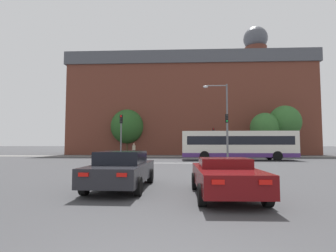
# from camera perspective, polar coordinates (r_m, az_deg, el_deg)

# --- Properties ---
(stop_line_strip) EXTENTS (7.96, 0.30, 0.01)m
(stop_line_strip) POSITION_cam_1_polar(r_m,az_deg,el_deg) (24.00, 1.57, -8.06)
(stop_line_strip) COLOR silver
(stop_line_strip) RESTS_ON ground_plane
(far_pavement) EXTENTS (68.85, 2.50, 0.01)m
(far_pavement) POSITION_cam_1_polar(r_m,az_deg,el_deg) (37.00, 1.97, -6.61)
(far_pavement) COLOR gray
(far_pavement) RESTS_ON ground_plane
(brick_civic_building) EXTENTS (40.98, 12.85, 23.05)m
(brick_civic_building) POSITION_cam_1_polar(r_m,az_deg,el_deg) (47.72, 4.84, 4.36)
(brick_civic_building) COLOR brown
(brick_civic_building) RESTS_ON ground_plane
(car_saloon_left) EXTENTS (2.16, 4.80, 1.45)m
(car_saloon_left) POSITION_cam_1_polar(r_m,az_deg,el_deg) (10.58, -10.02, -9.23)
(car_saloon_left) COLOR #232328
(car_saloon_left) RESTS_ON ground_plane
(car_roadster_right) EXTENTS (2.07, 4.43, 1.26)m
(car_roadster_right) POSITION_cam_1_polar(r_m,az_deg,el_deg) (9.01, 12.32, -10.65)
(car_roadster_right) COLOR #600C0F
(car_roadster_right) RESTS_ON ground_plane
(bus_crossing_lead) EXTENTS (12.12, 2.77, 3.11)m
(bus_crossing_lead) POSITION_cam_1_polar(r_m,az_deg,el_deg) (29.55, 14.97, -3.92)
(bus_crossing_lead) COLOR silver
(bus_crossing_lead) RESTS_ON ground_plane
(traffic_light_far_right) EXTENTS (0.26, 0.31, 3.93)m
(traffic_light_far_right) POSITION_cam_1_polar(r_m,az_deg,el_deg) (36.26, 9.89, -2.41)
(traffic_light_far_right) COLOR slate
(traffic_light_far_right) RESTS_ON ground_plane
(traffic_light_near_right) EXTENTS (0.26, 0.31, 4.53)m
(traffic_light_near_right) POSITION_cam_1_polar(r_m,az_deg,el_deg) (25.07, 12.71, -0.89)
(traffic_light_near_right) COLOR slate
(traffic_light_near_right) RESTS_ON ground_plane
(traffic_light_near_left) EXTENTS (0.26, 0.31, 4.47)m
(traffic_light_near_left) POSITION_cam_1_polar(r_m,az_deg,el_deg) (24.89, -10.19, -0.99)
(traffic_light_near_left) COLOR slate
(traffic_light_near_left) RESTS_ON ground_plane
(street_lamp_junction) EXTENTS (2.41, 0.36, 7.62)m
(street_lamp_junction) POSITION_cam_1_polar(r_m,az_deg,el_deg) (26.14, 11.88, 2.57)
(street_lamp_junction) COLOR slate
(street_lamp_junction) RESTS_ON ground_plane
(pedestrian_waiting) EXTENTS (0.44, 0.30, 1.82)m
(pedestrian_waiting) POSITION_cam_1_polar(r_m,az_deg,el_deg) (36.74, -7.44, -4.91)
(pedestrian_waiting) COLOR black
(pedestrian_waiting) RESTS_ON ground_plane
(tree_by_building) EXTENTS (4.44, 4.44, 7.15)m
(tree_by_building) POSITION_cam_1_polar(r_m,az_deg,el_deg) (40.39, 24.08, 0.77)
(tree_by_building) COLOR #4C3823
(tree_by_building) RESTS_ON ground_plane
(tree_kerbside) EXTENTS (5.17, 5.17, 7.22)m
(tree_kerbside) POSITION_cam_1_polar(r_m,az_deg,el_deg) (42.01, -8.87, -0.11)
(tree_kerbside) COLOR #4C3823
(tree_kerbside) RESTS_ON ground_plane
(tree_distant) EXTENTS (3.97, 3.97, 6.09)m
(tree_distant) POSITION_cam_1_polar(r_m,az_deg,el_deg) (38.90, 20.30, -0.36)
(tree_distant) COLOR #4C3823
(tree_distant) RESTS_ON ground_plane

